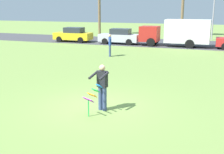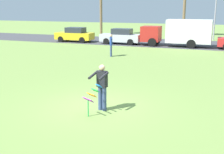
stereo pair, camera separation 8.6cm
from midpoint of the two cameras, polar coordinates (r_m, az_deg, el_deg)
ground_plane at (r=11.25m, az=-3.03°, el=-5.90°), size 120.00×120.00×0.00m
road_strip at (r=31.67m, az=13.18°, el=6.43°), size 120.00×8.00×0.01m
person_kite_flyer at (r=10.60m, az=-1.78°, el=-1.73°), size 0.62×0.71×1.73m
kite_held at (r=10.17m, az=-3.77°, el=-3.73°), size 0.62×0.73×1.09m
parked_car_yellow at (r=32.82m, az=-7.29°, el=8.26°), size 4.25×1.94×1.60m
parked_car_silver at (r=30.61m, az=1.84°, el=7.99°), size 4.25×1.94×1.60m
parked_truck_red_cab at (r=29.11m, az=13.40°, el=8.60°), size 6.72×2.16×2.62m
streetlight_pole at (r=36.23m, az=19.91°, el=13.18°), size 0.24×1.65×7.00m
person_walker_near at (r=22.62m, az=-0.09°, el=6.42°), size 0.33×0.54×1.73m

